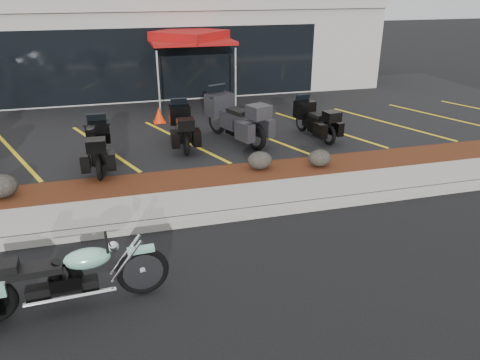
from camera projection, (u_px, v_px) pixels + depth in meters
name	position (u px, v px, depth m)	size (l,w,h in m)	color
ground	(232.00, 243.00, 8.35)	(90.00, 90.00, 0.00)	black
curb	(220.00, 217.00, 9.12)	(24.00, 0.25, 0.15)	gray
sidewalk	(213.00, 202.00, 9.74)	(24.00, 1.20, 0.15)	gray
mulch_bed	(202.00, 180.00, 10.81)	(24.00, 1.20, 0.16)	#3A190D
upper_lot	(171.00, 119.00, 15.60)	(26.00, 9.60, 0.15)	black
dealership_building	(150.00, 39.00, 20.41)	(18.00, 8.16, 4.00)	#AAA69A
boulder_left	(1.00, 186.00, 9.68)	(0.68, 0.57, 0.48)	black
boulder_mid	(260.00, 160.00, 11.17)	(0.60, 0.50, 0.42)	black
boulder_right	(320.00, 158.00, 11.34)	(0.57, 0.48, 0.40)	black
hero_cruiser	(142.00, 265.00, 6.82)	(2.88, 0.73, 1.01)	#7FC5AB
touring_black_front	(99.00, 136.00, 11.71)	(2.02, 0.77, 1.18)	black
touring_black_mid	(180.00, 118.00, 13.22)	(2.02, 0.77, 1.18)	black
touring_grey	(217.00, 109.00, 13.57)	(2.53, 0.96, 1.47)	#29292D
touring_black_rear	(302.00, 113.00, 13.87)	(1.95, 0.74, 1.13)	black
traffic_cone	(159.00, 115.00, 14.87)	(0.36, 0.36, 0.49)	red
popup_canopy	(190.00, 38.00, 16.21)	(3.00, 3.00, 2.59)	silver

